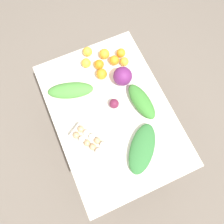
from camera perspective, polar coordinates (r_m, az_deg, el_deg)
ground_plane at (r=2.34m, az=0.00°, el=-6.00°), size 8.00×8.00×0.00m
dining_table at (r=1.71m, az=0.00°, el=-1.39°), size 1.21×0.84×0.76m
cabbage_purple at (r=1.64m, az=2.79°, el=9.33°), size 0.14×0.14×0.14m
egg_carton at (r=1.52m, az=-5.81°, el=-7.47°), size 0.29×0.24×0.09m
greens_bunch_scallion at (r=1.60m, az=7.73°, el=2.76°), size 0.32×0.16×0.09m
greens_bunch_beet_tops at (r=1.65m, az=-10.77°, el=5.58°), size 0.22×0.36×0.09m
greens_bunch_chard at (r=1.52m, az=7.88°, el=-9.39°), size 0.38×0.36×0.07m
beet_root at (r=1.59m, az=0.55°, el=2.20°), size 0.07×0.07×0.07m
orange_0 at (r=1.77m, az=-2.00°, el=14.93°), size 0.08×0.08×0.08m
orange_1 at (r=1.75m, az=-6.77°, el=12.58°), size 0.07×0.07×0.07m
orange_2 at (r=1.79m, az=2.35°, el=15.17°), size 0.07×0.07×0.07m
orange_3 at (r=1.68m, az=-2.72°, el=9.88°), size 0.08×0.08×0.08m
orange_4 at (r=1.75m, az=0.60°, el=13.35°), size 0.08×0.08×0.08m
orange_5 at (r=1.73m, az=-3.39°, el=12.28°), size 0.08×0.08×0.08m
orange_6 at (r=1.75m, az=3.27°, el=13.00°), size 0.07×0.07×0.07m
orange_7 at (r=1.80m, az=-6.41°, el=15.40°), size 0.08×0.08×0.08m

